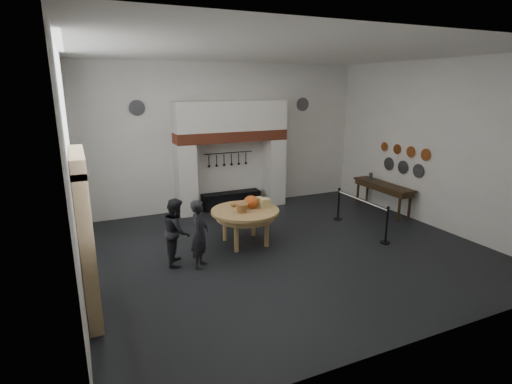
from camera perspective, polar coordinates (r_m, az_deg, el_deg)
name	(u,v)px	position (r m, az deg, el deg)	size (l,w,h in m)	color
floor	(287,249)	(9.75, 4.41, -8.07)	(9.00, 8.00, 0.02)	black
ceiling	(291,52)	(9.00, 5.01, 19.33)	(9.00, 8.00, 0.02)	silver
wall_back	(227,137)	(12.71, -4.13, 7.88)	(9.00, 0.02, 4.50)	silver
wall_front	(429,202)	(6.02, 23.43, -1.27)	(9.00, 0.02, 4.50)	silver
wall_left	(72,174)	(7.99, -24.85, 2.34)	(0.02, 8.00, 4.50)	silver
wall_right	(434,145)	(11.94, 24.08, 6.17)	(0.02, 8.00, 4.50)	silver
chimney_pier_left	(186,180)	(12.16, -9.99, 1.74)	(0.55, 0.70, 2.15)	silver
chimney_pier_right	(274,171)	(13.17, 2.53, 2.97)	(0.55, 0.70, 2.15)	silver
hearth_brick_band	(231,136)	(12.38, -3.57, 7.98)	(3.50, 0.72, 0.32)	#9E442B
chimney_hood	(231,116)	(12.32, -3.62, 10.80)	(3.50, 0.70, 0.90)	silver
iron_range	(231,200)	(12.86, -3.53, -1.13)	(1.90, 0.45, 0.50)	black
utensil_rail	(228,153)	(12.71, -3.97, 5.61)	(0.02, 0.02, 1.60)	black
door_recess	(81,244)	(7.30, -23.73, -6.85)	(0.04, 1.10, 2.50)	black
door_jamb_near	(88,256)	(6.63, -22.85, -8.48)	(0.22, 0.30, 2.60)	tan
door_jamb_far	(85,228)	(7.94, -23.24, -4.68)	(0.22, 0.30, 2.60)	tan
door_lintel	(77,161)	(6.94, -24.19, 4.06)	(0.22, 1.70, 0.30)	tan
wall_plaque	(78,197)	(8.92, -24.10, -0.70)	(0.05, 0.34, 0.44)	gold
work_table	(245,211)	(9.76, -1.56, -2.74)	(1.67, 1.67, 0.07)	tan
pumpkin	(251,202)	(9.86, -0.72, -1.39)	(0.36, 0.36, 0.31)	orange
cheese_block_big	(265,203)	(9.86, 1.23, -1.60)	(0.22, 0.22, 0.24)	#D0C27C
cheese_block_small	(259,201)	(10.12, 0.39, -1.28)	(0.18, 0.18, 0.20)	#CEC37B
wicker_basket	(242,208)	(9.53, -2.04, -2.27)	(0.32, 0.32, 0.22)	#A1743B
bread_loaf	(236,204)	(10.00, -2.87, -1.71)	(0.31, 0.18, 0.13)	#A96F3C
visitor_near	(200,234)	(8.61, -8.02, -5.96)	(0.55, 0.36, 1.50)	black
visitor_far	(177,231)	(8.89, -11.24, -5.53)	(0.72, 0.56, 1.48)	black
side_table	(383,185)	(12.85, 17.73, 1.02)	(0.55, 2.20, 0.06)	#342413
pewter_jug	(371,176)	(13.26, 16.06, 2.18)	(0.12, 0.12, 0.22)	#46474B
copper_pan_a	(426,155)	(12.08, 23.10, 4.92)	(0.34, 0.34, 0.03)	#C6662D
copper_pan_b	(411,152)	(12.45, 21.26, 5.37)	(0.32, 0.32, 0.03)	#C6662D
copper_pan_c	(397,149)	(12.84, 19.52, 5.79)	(0.30, 0.30, 0.03)	#C6662D
copper_pan_d	(385,147)	(13.24, 17.89, 6.17)	(0.28, 0.28, 0.03)	#C6662D
pewter_plate_left	(418,171)	(12.30, 22.19, 2.80)	(0.40, 0.40, 0.03)	#4C4C51
pewter_plate_mid	(403,167)	(12.71, 20.25, 3.34)	(0.40, 0.40, 0.03)	#4C4C51
pewter_plate_right	(389,164)	(13.14, 18.44, 3.85)	(0.40, 0.40, 0.03)	#4C4C51
pewter_plate_back_left	(137,108)	(11.93, -16.65, 11.43)	(0.44, 0.44, 0.03)	#4C4C51
pewter_plate_back_right	(303,104)	(13.77, 6.69, 12.33)	(0.44, 0.44, 0.03)	#4C4C51
barrier_post_near	(387,226)	(10.40, 18.16, -4.64)	(0.05, 0.05, 0.90)	black
barrier_post_far	(338,205)	(11.86, 11.70, -1.80)	(0.05, 0.05, 0.90)	black
barrier_rope	(362,200)	(11.00, 14.85, -1.15)	(0.04, 0.04, 2.00)	white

